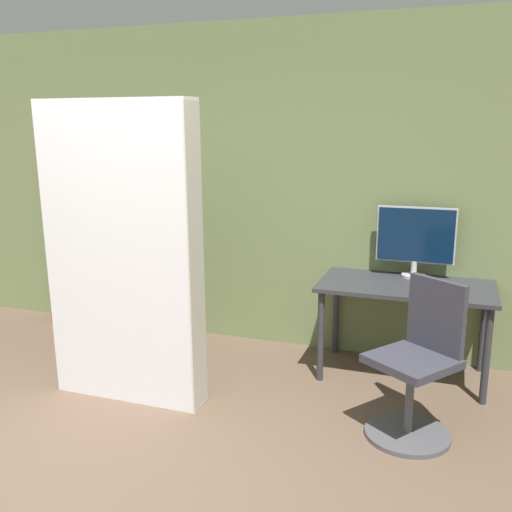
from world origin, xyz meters
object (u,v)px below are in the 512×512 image
object	(u,v)px
mattress_near	(124,256)
monitor	(416,238)
bookshelf	(83,242)
office_chair	(417,373)

from	to	relation	value
mattress_near	monitor	bearing A→B (deg)	34.16
bookshelf	mattress_near	world-z (taller)	mattress_near
monitor	office_chair	bearing A→B (deg)	-83.70
office_chair	bookshelf	bearing A→B (deg)	160.90
bookshelf	mattress_near	xyz separation A→B (m)	(1.23, -1.23, 0.23)
monitor	bookshelf	world-z (taller)	bookshelf
bookshelf	mattress_near	size ratio (longest dim) A/B	0.81
monitor	mattress_near	distance (m)	2.18
monitor	mattress_near	bearing A→B (deg)	-145.84
bookshelf	office_chair	bearing A→B (deg)	-19.10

